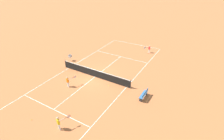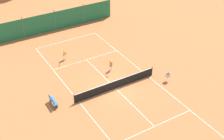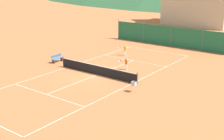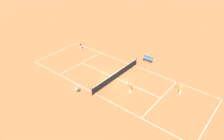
# 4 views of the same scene
# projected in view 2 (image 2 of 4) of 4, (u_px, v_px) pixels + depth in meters

# --- Properties ---
(ground_plane) EXTENTS (600.00, 600.00, 0.00)m
(ground_plane) POSITION_uv_depth(u_px,v_px,m) (115.00, 88.00, 31.37)
(ground_plane) COLOR #BC6638
(court_line_markings) EXTENTS (8.25, 23.85, 0.01)m
(court_line_markings) POSITION_uv_depth(u_px,v_px,m) (115.00, 88.00, 31.37)
(court_line_markings) COLOR white
(court_line_markings) RESTS_ON ground
(tennis_net) EXTENTS (9.18, 0.08, 1.06)m
(tennis_net) POSITION_uv_depth(u_px,v_px,m) (116.00, 84.00, 31.09)
(tennis_net) COLOR #2D2D2D
(tennis_net) RESTS_ON ground
(windscreen_fence_far) EXTENTS (17.28, 0.08, 2.90)m
(windscreen_fence_far) POSITION_uv_depth(u_px,v_px,m) (55.00, 21.00, 41.71)
(windscreen_fence_far) COLOR #236B42
(windscreen_fence_far) RESTS_ON ground
(player_far_baseline) EXTENTS (0.75, 0.95, 1.27)m
(player_far_baseline) POSITION_uv_depth(u_px,v_px,m) (64.00, 54.00, 35.55)
(player_far_baseline) COLOR white
(player_far_baseline) RESTS_ON ground
(player_near_baseline) EXTENTS (0.67, 0.96, 1.25)m
(player_near_baseline) POSITION_uv_depth(u_px,v_px,m) (111.00, 65.00, 33.69)
(player_near_baseline) COLOR white
(player_near_baseline) RESTS_ON ground
(tennis_ball_near_corner) EXTENTS (0.07, 0.07, 0.07)m
(tennis_ball_near_corner) POSITION_uv_depth(u_px,v_px,m) (90.00, 38.00, 40.28)
(tennis_ball_near_corner) COLOR #CCE033
(tennis_ball_near_corner) RESTS_ON ground
(tennis_ball_far_corner) EXTENTS (0.07, 0.07, 0.07)m
(tennis_ball_far_corner) POSITION_uv_depth(u_px,v_px,m) (91.00, 91.00, 30.91)
(tennis_ball_far_corner) COLOR #CCE033
(tennis_ball_far_corner) RESTS_ON ground
(tennis_ball_alley_right) EXTENTS (0.07, 0.07, 0.07)m
(tennis_ball_alley_right) POSITION_uv_depth(u_px,v_px,m) (84.00, 51.00, 37.49)
(tennis_ball_alley_right) COLOR #CCE033
(tennis_ball_alley_right) RESTS_ON ground
(ball_hopper) EXTENTS (0.36, 0.36, 0.89)m
(ball_hopper) POSITION_uv_depth(u_px,v_px,m) (168.00, 76.00, 32.09)
(ball_hopper) COLOR #B7B7BC
(ball_hopper) RESTS_ON ground
(courtside_bench) EXTENTS (0.36, 1.50, 0.84)m
(courtside_bench) POSITION_uv_depth(u_px,v_px,m) (53.00, 101.00, 28.98)
(courtside_bench) COLOR #336699
(courtside_bench) RESTS_ON ground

